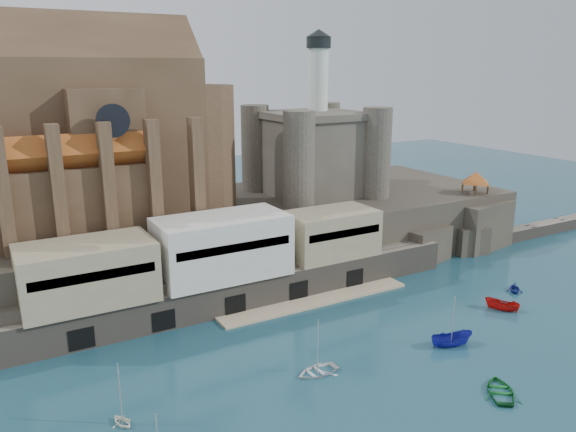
# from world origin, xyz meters

# --- Properties ---
(ground) EXTENTS (300.00, 300.00, 0.00)m
(ground) POSITION_xyz_m (0.00, 0.00, 0.00)
(ground) COLOR #18404F
(ground) RESTS_ON ground
(promontory) EXTENTS (100.00, 36.00, 10.00)m
(promontory) POSITION_xyz_m (-0.19, 39.37, 4.92)
(promontory) COLOR #2C2721
(promontory) RESTS_ON ground
(quay) EXTENTS (70.00, 12.00, 13.05)m
(quay) POSITION_xyz_m (-10.19, 23.07, 6.07)
(quay) COLOR #6C6357
(quay) RESTS_ON ground
(church) EXTENTS (47.00, 25.93, 30.51)m
(church) POSITION_xyz_m (-24.13, 41.85, 22.13)
(church) COLOR #483321
(church) RESTS_ON promontory
(castle_keep) EXTENTS (21.20, 21.20, 29.30)m
(castle_keep) POSITION_xyz_m (16.08, 41.08, 18.31)
(castle_keep) COLOR #474238
(castle_keep) RESTS_ON promontory
(rock_outcrop) EXTENTS (14.50, 10.50, 8.70)m
(rock_outcrop) POSITION_xyz_m (42.00, 25.84, 4.02)
(rock_outcrop) COLOR #2C2721
(rock_outcrop) RESTS_ON ground
(pavilion) EXTENTS (6.40, 6.40, 5.40)m
(pavilion) POSITION_xyz_m (42.00, 26.00, 12.73)
(pavilion) COLOR #483321
(pavilion) RESTS_ON rock_outcrop
(breakwater) EXTENTS (40.00, 3.00, 2.40)m
(breakwater) POSITION_xyz_m (66.00, 24.00, 0.00)
(breakwater) COLOR #6C6357
(breakwater) RESTS_ON ground
(boat_2) EXTENTS (2.56, 2.52, 5.35)m
(boat_2) POSITION_xyz_m (9.12, -1.36, 0.00)
(boat_2) COLOR #1A1D9B
(boat_2) RESTS_ON ground
(boat_3) EXTENTS (3.80, 3.37, 5.54)m
(boat_3) POSITION_xyz_m (5.98, -11.36, 0.00)
(boat_3) COLOR #146929
(boat_3) RESTS_ON ground
(boat_4) EXTENTS (2.67, 2.08, 2.71)m
(boat_4) POSITION_xyz_m (-29.41, 2.80, 0.00)
(boat_4) COLOR white
(boat_4) RESTS_ON ground
(boat_5) EXTENTS (2.46, 2.48, 4.71)m
(boat_5) POSITION_xyz_m (22.95, 2.70, 0.00)
(boat_5) COLOR #AD0F0D
(boat_5) RESTS_ON ground
(boat_6) EXTENTS (1.19, 3.65, 5.05)m
(boat_6) POSITION_xyz_m (-8.38, 1.42, 0.00)
(boat_6) COLOR white
(boat_6) RESTS_ON ground
(boat_7) EXTENTS (3.25, 3.17, 3.27)m
(boat_7) POSITION_xyz_m (30.00, 6.25, 0.00)
(boat_7) COLOR navy
(boat_7) RESTS_ON ground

